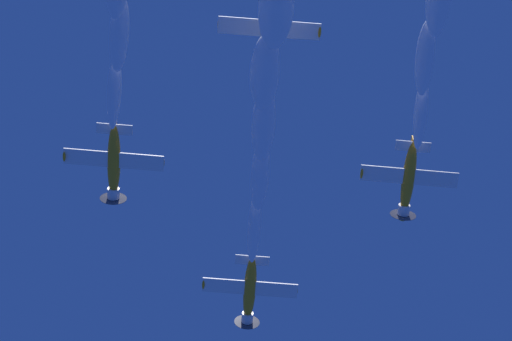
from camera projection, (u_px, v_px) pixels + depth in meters
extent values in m
ellipsoid|color=orange|center=(250.00, 289.00, 98.88)|extent=(2.04, 7.52, 2.24)
cylinder|color=white|center=(247.00, 317.00, 100.35)|extent=(1.29, 1.29, 1.31)
cone|color=yellow|center=(247.00, 323.00, 100.67)|extent=(0.65, 0.91, 0.67)
cylinder|color=#3F3F47|center=(247.00, 322.00, 100.60)|extent=(2.61, 0.71, 2.55)
cube|color=white|center=(250.00, 288.00, 98.62)|extent=(9.47, 2.60, 0.47)
ellipsoid|color=orange|center=(203.00, 285.00, 98.49)|extent=(0.38, 1.05, 0.42)
ellipsoid|color=orange|center=(296.00, 291.00, 98.75)|extent=(0.38, 1.05, 0.42)
cube|color=white|center=(252.00, 260.00, 97.52)|extent=(3.43, 1.37, 0.29)
cube|color=orange|center=(252.00, 257.00, 97.99)|extent=(0.30, 1.41, 1.40)
ellipsoid|color=#1E232D|center=(250.00, 289.00, 99.44)|extent=(0.97, 1.84, 0.97)
ellipsoid|color=orange|center=(114.00, 161.00, 93.67)|extent=(2.04, 7.52, 2.29)
cylinder|color=white|center=(113.00, 193.00, 95.15)|extent=(1.31, 1.29, 1.34)
cone|color=yellow|center=(113.00, 200.00, 95.47)|extent=(0.65, 0.91, 0.68)
cylinder|color=#3F3F47|center=(113.00, 198.00, 95.39)|extent=(2.66, 0.71, 2.61)
cube|color=white|center=(114.00, 160.00, 93.41)|extent=(9.46, 2.60, 0.67)
ellipsoid|color=orange|center=(64.00, 157.00, 93.19)|extent=(0.38, 1.05, 0.43)
ellipsoid|color=orange|center=(163.00, 163.00, 93.63)|extent=(0.38, 1.05, 0.43)
cube|color=white|center=(114.00, 129.00, 92.30)|extent=(3.43, 1.37, 0.36)
cube|color=orange|center=(115.00, 126.00, 92.77)|extent=(0.32, 1.41, 1.41)
ellipsoid|color=#1E232D|center=(114.00, 162.00, 94.23)|extent=(0.98, 1.84, 0.99)
ellipsoid|color=orange|center=(408.00, 178.00, 96.29)|extent=(2.06, 7.51, 1.93)
cylinder|color=white|center=(404.00, 210.00, 97.60)|extent=(1.32, 1.24, 1.31)
cone|color=yellow|center=(403.00, 216.00, 97.89)|extent=(0.66, 0.89, 0.65)
cylinder|color=#3F3F47|center=(403.00, 215.00, 97.82)|extent=(2.68, 0.58, 2.65)
cube|color=white|center=(409.00, 176.00, 96.03)|extent=(9.46, 2.60, 0.71)
ellipsoid|color=orange|center=(362.00, 174.00, 95.75)|extent=(0.39, 1.05, 0.38)
ellipsoid|color=orange|center=(456.00, 179.00, 96.31)|extent=(0.39, 1.05, 0.38)
cube|color=white|center=(413.00, 146.00, 95.08)|extent=(3.43, 1.37, 0.35)
cube|color=orange|center=(412.00, 143.00, 95.56)|extent=(0.33, 1.35, 1.35)
ellipsoid|color=#1E232D|center=(407.00, 179.00, 96.84)|extent=(0.99, 1.81, 0.92)
ellipsoid|color=orange|center=(269.00, 30.00, 91.43)|extent=(2.05, 7.51, 1.79)
cylinder|color=white|center=(266.00, 66.00, 92.70)|extent=(1.27, 1.23, 1.27)
cone|color=yellow|center=(266.00, 73.00, 92.98)|extent=(0.64, 0.88, 0.63)
cylinder|color=#3F3F47|center=(266.00, 72.00, 92.91)|extent=(2.56, 0.56, 2.59)
cube|color=white|center=(269.00, 28.00, 91.17)|extent=(9.47, 2.60, 0.44)
ellipsoid|color=orange|center=(219.00, 24.00, 91.14)|extent=(0.38, 1.05, 0.36)
ellipsoid|color=orange|center=(320.00, 32.00, 91.21)|extent=(0.38, 1.05, 0.36)
ellipsoid|color=#1E232D|center=(269.00, 33.00, 91.98)|extent=(0.97, 1.81, 0.88)
ellipsoid|color=white|center=(254.00, 227.00, 95.98)|extent=(2.03, 7.12, 2.15)
ellipsoid|color=white|center=(260.00, 174.00, 93.80)|extent=(2.49, 7.23, 2.61)
ellipsoid|color=white|center=(264.00, 124.00, 91.60)|extent=(2.96, 7.34, 3.07)
ellipsoid|color=white|center=(265.00, 72.00, 89.60)|extent=(3.42, 7.45, 3.53)
ellipsoid|color=white|center=(276.00, 9.00, 87.40)|extent=(3.89, 7.56, 3.99)
ellipsoid|color=white|center=(114.00, 91.00, 90.89)|extent=(2.03, 7.12, 2.15)
ellipsoid|color=white|center=(119.00, 33.00, 88.65)|extent=(2.49, 7.23, 2.61)
ellipsoid|color=white|center=(421.00, 113.00, 93.48)|extent=(2.03, 7.12, 2.15)
ellipsoid|color=white|center=(425.00, 58.00, 91.13)|extent=(2.49, 7.23, 2.61)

